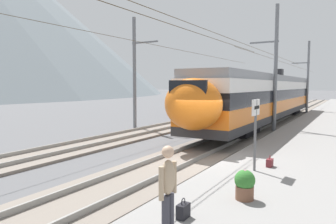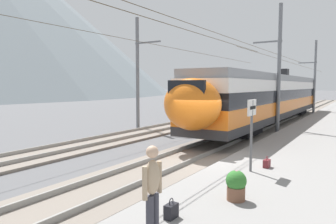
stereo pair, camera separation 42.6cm
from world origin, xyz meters
name	(u,v)px [view 2 (the right image)]	position (x,y,z in m)	size (l,w,h in m)	color
ground_plane	(201,163)	(0.00, 0.00, 0.00)	(400.00, 400.00, 0.00)	#565659
track_near	(183,158)	(0.00, 0.83, 0.07)	(120.00, 3.00, 0.28)	slate
track_far	(87,145)	(0.00, 6.47, 0.07)	(120.00, 3.00, 0.28)	slate
train_near_platform	(270,97)	(13.54, 0.83, 2.23)	(27.14, 2.90, 4.27)	#2D2D30
train_far_track	(258,92)	(29.37, 6.47, 2.22)	(25.43, 2.97, 4.27)	#2D2D30
catenary_mast_mid	(278,67)	(9.48, -0.61, 4.22)	(39.10, 1.84, 8.18)	slate
catenary_mast_east	(314,76)	(25.55, -0.61, 4.05)	(39.10, 1.84, 7.85)	slate
catenary_mast_far_side	(139,71)	(6.47, 8.15, 4.08)	(39.10, 2.10, 7.81)	slate
platform_sign	(252,119)	(-1.39, -2.43, 2.02)	(0.70, 0.08, 2.29)	#59595B
passenger_walking	(152,188)	(-6.66, -2.36, 1.29)	(0.53, 0.22, 1.69)	#383842
handbag_beside_passenger	(171,211)	(-5.73, -2.16, 0.50)	(0.32, 0.18, 0.43)	black
handbag_near_sign	(267,163)	(-0.63, -2.74, 0.48)	(0.32, 0.18, 0.39)	maroon
potted_plant_platform_edge	(236,184)	(-4.04, -2.93, 0.74)	(0.49, 0.49, 0.72)	brown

